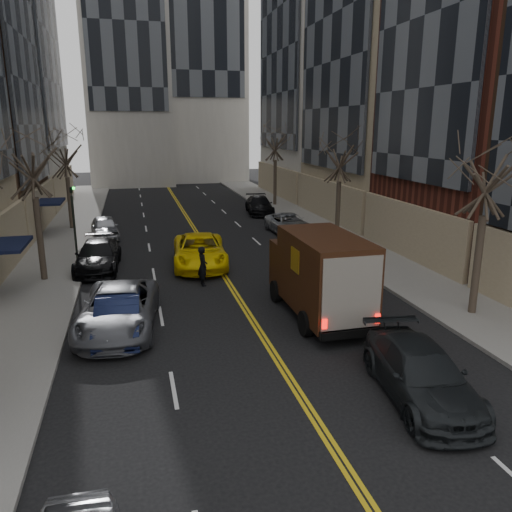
{
  "coord_description": "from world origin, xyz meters",
  "views": [
    {
      "loc": [
        -4.32,
        -5.35,
        7.55
      ],
      "look_at": [
        0.55,
        14.24,
        2.2
      ],
      "focal_mm": 35.0,
      "sensor_mm": 36.0,
      "label": 1
    }
  ],
  "objects_px": {
    "taxi": "(200,251)",
    "pedestrian": "(203,266)",
    "ups_truck": "(319,275)",
    "observer_sedan": "(421,374)"
  },
  "relations": [
    {
      "from": "ups_truck",
      "to": "taxi",
      "type": "xyz_separation_m",
      "value": [
        -3.63,
        8.61,
        -0.91
      ]
    },
    {
      "from": "ups_truck",
      "to": "taxi",
      "type": "distance_m",
      "value": 9.39
    },
    {
      "from": "observer_sedan",
      "to": "pedestrian",
      "type": "xyz_separation_m",
      "value": [
        -4.51,
        11.7,
        0.21
      ]
    },
    {
      "from": "ups_truck",
      "to": "pedestrian",
      "type": "relative_size",
      "value": 3.3
    },
    {
      "from": "taxi",
      "to": "pedestrian",
      "type": "bearing_deg",
      "value": -90.18
    },
    {
      "from": "ups_truck",
      "to": "pedestrian",
      "type": "distance_m",
      "value": 6.53
    },
    {
      "from": "ups_truck",
      "to": "observer_sedan",
      "type": "height_order",
      "value": "ups_truck"
    },
    {
      "from": "observer_sedan",
      "to": "taxi",
      "type": "relative_size",
      "value": 0.9
    },
    {
      "from": "taxi",
      "to": "pedestrian",
      "type": "relative_size",
      "value": 3.14
    },
    {
      "from": "ups_truck",
      "to": "observer_sedan",
      "type": "xyz_separation_m",
      "value": [
        0.56,
        -6.57,
        -0.99
      ]
    }
  ]
}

